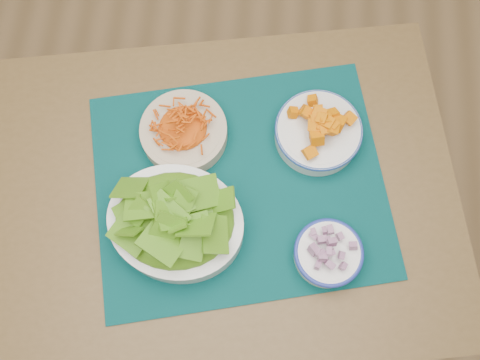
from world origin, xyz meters
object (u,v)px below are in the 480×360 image
(carrot_bowl, at_px, (184,130))
(onion_bowl, at_px, (328,253))
(squash_bowl, at_px, (319,130))
(table, at_px, (198,211))
(placemat, at_px, (240,185))
(lettuce_bowl, at_px, (175,220))

(carrot_bowl, xyz_separation_m, onion_bowl, (0.30, -0.23, 0.00))
(squash_bowl, xyz_separation_m, onion_bowl, (0.03, -0.25, -0.01))
(squash_bowl, bearing_deg, onion_bowl, -84.18)
(table, xyz_separation_m, placemat, (0.09, 0.03, 0.12))
(squash_bowl, height_order, onion_bowl, squash_bowl)
(placemat, height_order, onion_bowl, onion_bowl)
(table, relative_size, placemat, 2.03)
(table, bearing_deg, squash_bowl, 21.09)
(squash_bowl, bearing_deg, carrot_bowl, -176.32)
(carrot_bowl, relative_size, squash_bowl, 1.02)
(carrot_bowl, height_order, onion_bowl, carrot_bowl)
(table, bearing_deg, placemat, 8.70)
(carrot_bowl, bearing_deg, lettuce_bowl, -88.06)
(placemat, xyz_separation_m, lettuce_bowl, (-0.12, -0.10, 0.06))
(table, height_order, onion_bowl, onion_bowl)
(table, distance_m, placemat, 0.15)
(table, relative_size, carrot_bowl, 5.33)
(carrot_bowl, bearing_deg, table, -76.35)
(table, xyz_separation_m, carrot_bowl, (-0.03, 0.13, 0.15))
(squash_bowl, relative_size, lettuce_bowl, 0.72)
(table, distance_m, lettuce_bowl, 0.19)
(squash_bowl, relative_size, onion_bowl, 1.55)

